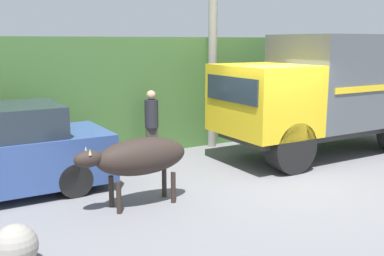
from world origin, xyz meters
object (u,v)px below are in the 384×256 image
cargo_truck (335,88)px  brown_cow (139,157)px  pedestrian_on_hill (152,121)px  roadside_rock (15,246)px  utility_pole (213,31)px

cargo_truck → brown_cow: (-5.99, -1.03, -0.83)m
brown_cow → pedestrian_on_hill: pedestrian_on_hill is taller
pedestrian_on_hill → roadside_rock: (-3.93, -4.16, -0.66)m
cargo_truck → utility_pole: (-2.35, 2.22, 1.46)m
pedestrian_on_hill → roadside_rock: pedestrian_on_hill is taller
pedestrian_on_hill → roadside_rock: size_ratio=2.94×
pedestrian_on_hill → utility_pole: utility_pole is taller
cargo_truck → utility_pole: bearing=133.5°
pedestrian_on_hill → brown_cow: bearing=80.2°
cargo_truck → roadside_rock: cargo_truck is taller
utility_pole → roadside_rock: bearing=-142.9°
brown_cow → roadside_rock: brown_cow is taller
utility_pole → roadside_rock: (-5.96, -4.51, -2.89)m
cargo_truck → utility_pole: 3.55m
roadside_rock → utility_pole: bearing=37.1°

